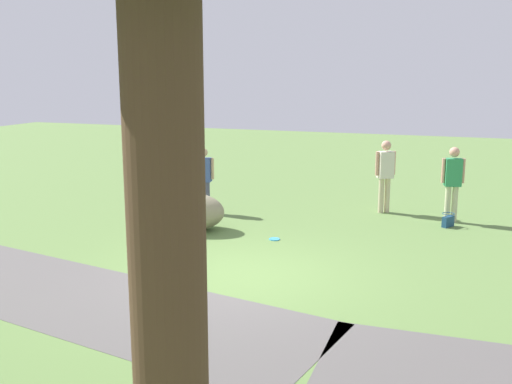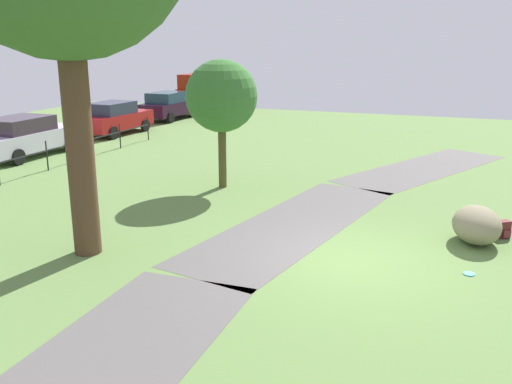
# 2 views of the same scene
# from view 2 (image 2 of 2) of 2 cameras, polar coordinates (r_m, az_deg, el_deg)

# --- Properties ---
(ground_plane) EXTENTS (48.00, 48.00, 0.00)m
(ground_plane) POSITION_cam_2_polar(r_m,az_deg,el_deg) (11.79, 9.43, -6.89)
(ground_plane) COLOR #5F7F41
(footpath_segment_mid) EXTENTS (8.30, 3.81, 0.01)m
(footpath_segment_mid) POSITION_cam_2_polar(r_m,az_deg,el_deg) (13.93, 4.13, -3.18)
(footpath_segment_mid) COLOR #595453
(footpath_segment_mid) RESTS_ON ground
(footpath_segment_far) EXTENTS (8.24, 5.59, 0.01)m
(footpath_segment_far) POSITION_cam_2_polar(r_m,az_deg,el_deg) (20.73, 16.83, 2.36)
(footpath_segment_far) COLOR #595453
(footpath_segment_far) RESTS_ON ground
(young_tree_near_path) EXTENTS (2.16, 2.16, 3.88)m
(young_tree_near_path) POSITION_cam_2_polar(r_m,az_deg,el_deg) (16.85, -3.56, 9.71)
(young_tree_near_path) COLOR #4A4523
(young_tree_near_path) RESTS_ON ground
(lawn_boulder) EXTENTS (1.66, 1.29, 0.83)m
(lawn_boulder) POSITION_cam_2_polar(r_m,az_deg,el_deg) (13.44, 21.63, -3.13)
(lawn_boulder) COLOR gray
(lawn_boulder) RESTS_ON ground
(backpack_by_boulder) EXTENTS (0.35, 0.35, 0.40)m
(backpack_by_boulder) POSITION_cam_2_polar(r_m,az_deg,el_deg) (14.07, 23.98, -3.52)
(backpack_by_boulder) COLOR maroon
(backpack_by_boulder) RESTS_ON ground
(frisbee_on_grass) EXTENTS (0.23, 0.23, 0.02)m
(frisbee_on_grass) POSITION_cam_2_polar(r_m,az_deg,el_deg) (11.73, 20.95, -7.82)
(frisbee_on_grass) COLOR #389CCA
(frisbee_on_grass) RESTS_ON ground
(parked_hatchback_blue) EXTENTS (4.58, 2.00, 1.56)m
(parked_hatchback_blue) POSITION_cam_2_polar(r_m,az_deg,el_deg) (23.51, -22.66, 5.31)
(parked_hatchback_blue) COLOR silver
(parked_hatchback_blue) RESTS_ON ground
(parked_suv_orange) EXTENTS (4.17, 1.94, 1.56)m
(parked_suv_orange) POSITION_cam_2_polar(r_m,az_deg,el_deg) (27.79, -14.29, 7.38)
(parked_suv_orange) COLOR #A51517
(parked_suv_orange) RESTS_ON ground
(parked_coupe_black) EXTENTS (4.26, 1.95, 1.56)m
(parked_coupe_black) POSITION_cam_2_polar(r_m,az_deg,el_deg) (32.52, -8.89, 8.76)
(parked_coupe_black) COLOR black
(parked_coupe_black) RESTS_ON ground
(delivery_van) EXTENTS (5.67, 2.69, 2.30)m
(delivery_van) POSITION_cam_2_polar(r_m,az_deg,el_deg) (37.89, -4.50, 10.50)
(delivery_van) COLOR maroon
(delivery_van) RESTS_ON ground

